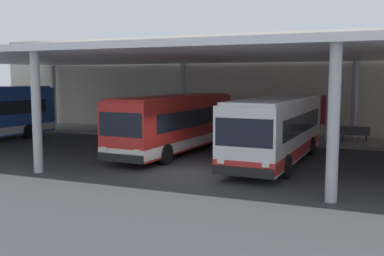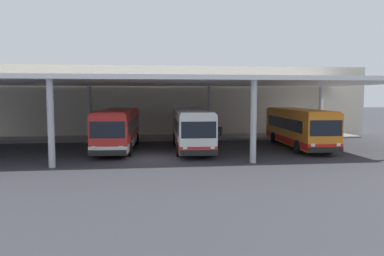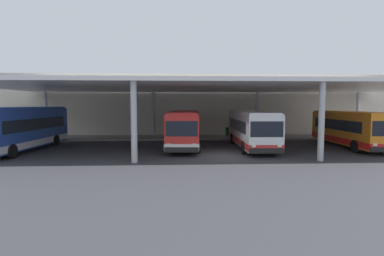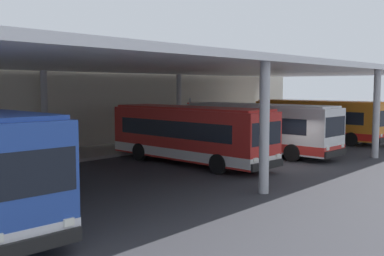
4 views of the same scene
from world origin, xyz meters
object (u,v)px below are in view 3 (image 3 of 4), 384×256
(bus_far_bay, at_px, (350,128))
(banner_sign, at_px, (250,121))
(bus_second_bay, at_px, (184,129))
(bus_nearest_bay, at_px, (22,128))
(bus_middle_bay, at_px, (251,129))
(trash_bin, at_px, (228,132))
(bench_waiting, at_px, (262,132))

(bus_far_bay, xyz_separation_m, banner_sign, (-7.28, 7.01, 0.32))
(bus_second_bay, relative_size, bus_far_bay, 1.00)
(bus_nearest_bay, relative_size, bus_middle_bay, 1.08)
(bus_nearest_bay, xyz_separation_m, bus_second_bay, (13.20, 1.48, -0.19))
(banner_sign, bearing_deg, trash_bin, 154.45)
(bench_waiting, bearing_deg, bus_far_bay, -54.54)
(bus_far_bay, bearing_deg, bus_nearest_bay, -178.12)
(bus_middle_bay, xyz_separation_m, trash_bin, (-0.64, 8.28, -0.98))
(bus_second_bay, distance_m, banner_sign, 9.82)
(bus_nearest_bay, bearing_deg, bus_middle_bay, 2.18)
(bus_middle_bay, bearing_deg, bus_nearest_bay, -177.82)
(bus_far_bay, bearing_deg, bench_waiting, 125.46)
(bus_second_bay, distance_m, bench_waiting, 11.69)
(trash_bin, bearing_deg, bench_waiting, -3.04)
(bus_middle_bay, bearing_deg, banner_sign, 77.27)
(bus_middle_bay, height_order, trash_bin, bus_middle_bay)
(bus_nearest_bay, xyz_separation_m, trash_bin, (18.34, 9.01, -1.16))
(bus_nearest_bay, bearing_deg, bench_waiting, 21.56)
(bus_middle_bay, relative_size, banner_sign, 3.32)
(bus_second_bay, bearing_deg, bus_far_bay, -2.22)
(bus_far_bay, relative_size, banner_sign, 3.33)
(bus_nearest_bay, height_order, bus_far_bay, bus_nearest_bay)
(bus_nearest_bay, distance_m, trash_bin, 20.46)
(bus_nearest_bay, height_order, banner_sign, bus_nearest_bay)
(bus_middle_bay, relative_size, trash_bin, 10.84)
(bus_far_bay, bearing_deg, bus_second_bay, 177.78)
(bus_middle_bay, xyz_separation_m, bus_far_bay, (8.90, 0.19, 0.00))
(bus_second_bay, height_order, trash_bin, bus_second_bay)
(bus_nearest_bay, xyz_separation_m, banner_sign, (20.61, 7.92, 0.14))
(bench_waiting, relative_size, trash_bin, 1.84)
(bus_second_bay, distance_m, bus_middle_bay, 5.83)
(bus_nearest_bay, xyz_separation_m, bus_far_bay, (27.89, 0.91, -0.19))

